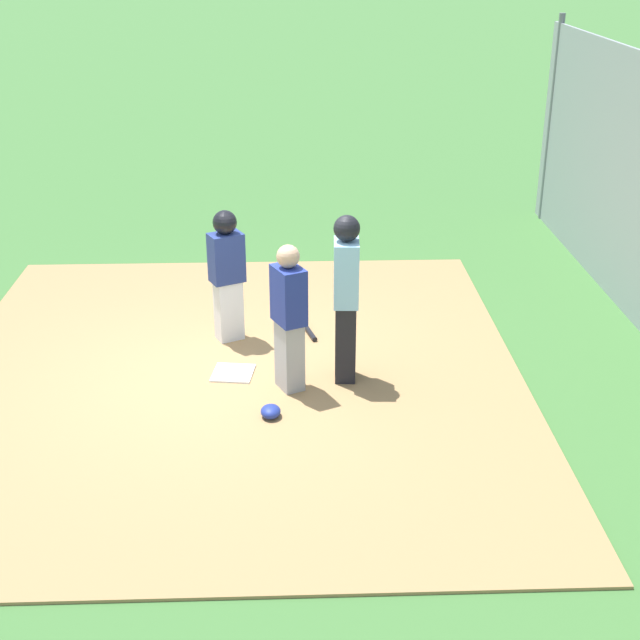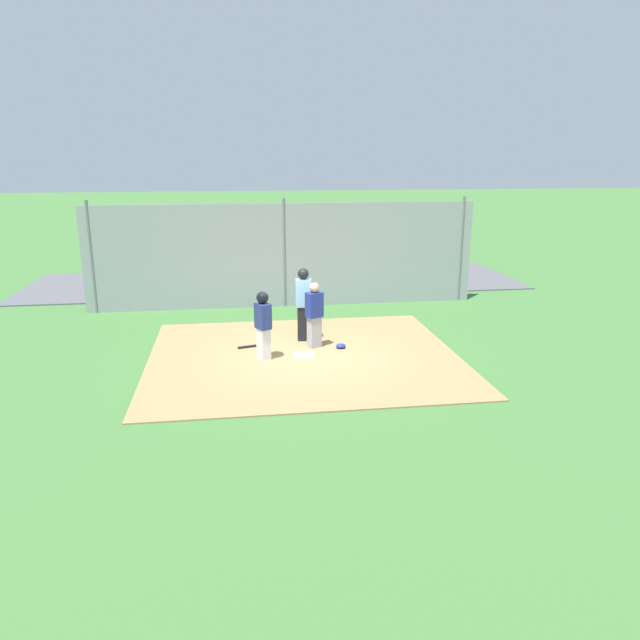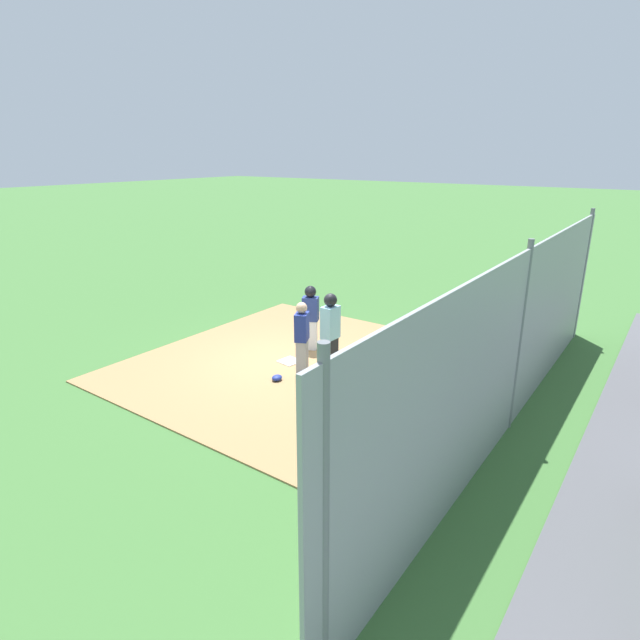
% 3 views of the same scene
% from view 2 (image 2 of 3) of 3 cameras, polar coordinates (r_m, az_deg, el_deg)
% --- Properties ---
extents(ground_plane, '(140.00, 140.00, 0.00)m').
position_cam_2_polar(ground_plane, '(14.04, -1.55, -3.56)').
color(ground_plane, '#3D6B33').
extents(dirt_infield, '(7.20, 6.40, 0.03)m').
position_cam_2_polar(dirt_infield, '(14.03, -1.55, -3.50)').
color(dirt_infield, '#9E774C').
rests_on(dirt_infield, ground_plane).
extents(home_plate, '(0.50, 0.50, 0.02)m').
position_cam_2_polar(home_plate, '(14.03, -1.55, -3.41)').
color(home_plate, white).
rests_on(home_plate, dirt_infield).
extents(catcher, '(0.46, 0.40, 1.62)m').
position_cam_2_polar(catcher, '(14.43, -0.55, 0.58)').
color(catcher, '#9E9EA3').
rests_on(catcher, dirt_infield).
extents(umpire, '(0.39, 0.28, 1.86)m').
position_cam_2_polar(umpire, '(14.95, -1.60, 1.71)').
color(umpire, black).
rests_on(umpire, dirt_infield).
extents(runner, '(0.40, 0.46, 1.60)m').
position_cam_2_polar(runner, '(13.61, -5.48, -0.12)').
color(runner, silver).
rests_on(runner, dirt_infield).
extents(baseball_bat, '(0.75, 0.25, 0.06)m').
position_cam_2_polar(baseball_bat, '(14.74, -6.44, -2.48)').
color(baseball_bat, black).
rests_on(baseball_bat, dirt_infield).
extents(catcher_mask, '(0.24, 0.20, 0.12)m').
position_cam_2_polar(catcher_mask, '(14.55, 2.00, -2.50)').
color(catcher_mask, navy).
rests_on(catcher_mask, dirt_infield).
extents(backstop_fence, '(12.00, 0.10, 3.35)m').
position_cam_2_polar(backstop_fence, '(18.48, -3.43, 6.17)').
color(backstop_fence, '#93999E').
rests_on(backstop_fence, ground_plane).
extents(parking_lot, '(18.00, 5.20, 0.04)m').
position_cam_2_polar(parking_lot, '(22.46, -4.20, 3.70)').
color(parking_lot, '#515156').
rests_on(parking_lot, ground_plane).
extents(parked_car_green, '(4.22, 1.93, 1.28)m').
position_cam_2_polar(parked_car_green, '(22.38, 2.32, 5.24)').
color(parked_car_green, '#235B38').
rests_on(parked_car_green, parking_lot).
extents(parked_car_dark, '(4.42, 2.40, 1.28)m').
position_cam_2_polar(parked_car_dark, '(22.42, -12.37, 4.91)').
color(parked_car_dark, black).
rests_on(parked_car_dark, parking_lot).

